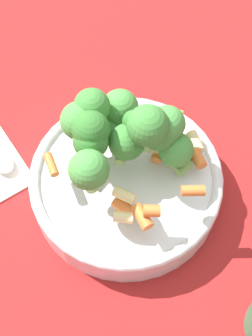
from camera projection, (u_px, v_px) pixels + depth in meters
ground_plane at (126, 192)px, 0.61m from camera, size 3.00×3.00×0.00m
bowl at (126, 182)px, 0.59m from camera, size 0.24×0.24×0.05m
pasta_salad at (124, 134)px, 0.53m from camera, size 0.17×0.19×0.10m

